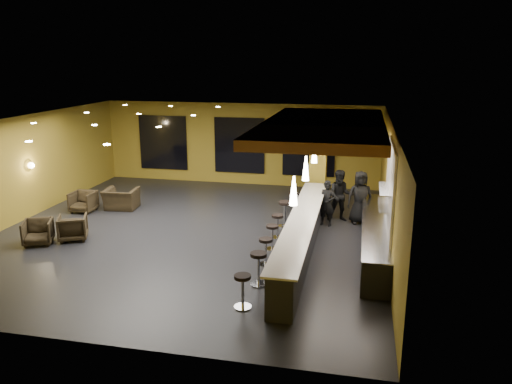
% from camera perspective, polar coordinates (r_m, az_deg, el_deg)
% --- Properties ---
extents(floor, '(12.00, 13.00, 0.10)m').
position_cam_1_polar(floor, '(16.08, -7.39, -4.72)').
color(floor, black).
rests_on(floor, ground).
extents(ceiling, '(12.00, 13.00, 0.10)m').
position_cam_1_polar(ceiling, '(15.24, -7.85, 8.12)').
color(ceiling, black).
extents(wall_back, '(12.00, 0.10, 3.50)m').
position_cam_1_polar(wall_back, '(21.71, -1.84, 5.53)').
color(wall_back, olive).
rests_on(wall_back, floor).
extents(wall_front, '(12.00, 0.10, 3.50)m').
position_cam_1_polar(wall_front, '(9.93, -20.35, -7.29)').
color(wall_front, olive).
rests_on(wall_front, floor).
extents(wall_left, '(0.10, 13.00, 3.50)m').
position_cam_1_polar(wall_left, '(18.46, -25.62, 2.31)').
color(wall_left, olive).
rests_on(wall_left, floor).
extents(wall_right, '(0.10, 13.00, 3.50)m').
position_cam_1_polar(wall_right, '(14.72, 15.19, 0.33)').
color(wall_right, olive).
rests_on(wall_right, floor).
extents(wood_soffit, '(3.60, 8.00, 0.28)m').
position_cam_1_polar(wood_soffit, '(15.41, 7.75, 7.49)').
color(wood_soffit, '#AF6833').
rests_on(wood_soffit, ceiling).
extents(window_left, '(2.20, 0.06, 2.40)m').
position_cam_1_polar(window_left, '(22.70, -10.56, 5.57)').
color(window_left, black).
rests_on(window_left, wall_back).
extents(window_center, '(2.20, 0.06, 2.40)m').
position_cam_1_polar(window_center, '(21.62, -1.91, 5.35)').
color(window_center, black).
rests_on(window_center, wall_back).
extents(window_right, '(2.20, 0.06, 2.40)m').
position_cam_1_polar(window_right, '(21.11, 6.05, 5.03)').
color(window_right, black).
rests_on(window_right, wall_back).
extents(tile_backsplash, '(0.06, 3.20, 2.40)m').
position_cam_1_polar(tile_backsplash, '(13.68, 15.08, 0.32)').
color(tile_backsplash, white).
rests_on(tile_backsplash, wall_right).
extents(bar_counter, '(0.60, 8.00, 1.00)m').
position_cam_1_polar(bar_counter, '(14.18, 5.28, -5.04)').
color(bar_counter, black).
rests_on(bar_counter, floor).
extents(bar_top, '(0.78, 8.10, 0.05)m').
position_cam_1_polar(bar_top, '(14.01, 5.34, -3.02)').
color(bar_top, silver).
rests_on(bar_top, bar_counter).
extents(prep_counter, '(0.70, 6.00, 0.86)m').
position_cam_1_polar(prep_counter, '(14.61, 13.36, -5.08)').
color(prep_counter, black).
rests_on(prep_counter, floor).
extents(prep_top, '(0.72, 6.00, 0.03)m').
position_cam_1_polar(prep_top, '(14.46, 13.47, -3.39)').
color(prep_top, silver).
rests_on(prep_top, prep_counter).
extents(wall_shelf_lower, '(0.30, 1.50, 0.03)m').
position_cam_1_polar(wall_shelf_lower, '(13.59, 14.42, -1.49)').
color(wall_shelf_lower, silver).
rests_on(wall_shelf_lower, wall_right).
extents(wall_shelf_upper, '(0.30, 1.50, 0.03)m').
position_cam_1_polar(wall_shelf_upper, '(13.47, 14.54, 0.34)').
color(wall_shelf_upper, silver).
rests_on(wall_shelf_upper, wall_right).
extents(column, '(0.60, 0.60, 3.50)m').
position_cam_1_polar(column, '(18.26, 7.12, 3.57)').
color(column, olive).
rests_on(column, floor).
extents(wall_sconce, '(0.22, 0.22, 0.22)m').
position_cam_1_polar(wall_sconce, '(18.74, -24.31, 2.79)').
color(wall_sconce, '#FFE5B2').
rests_on(wall_sconce, wall_left).
extents(pendant_0, '(0.20, 0.20, 0.70)m').
position_cam_1_polar(pendant_0, '(11.73, 4.32, 0.14)').
color(pendant_0, white).
rests_on(pendant_0, wood_soffit).
extents(pendant_1, '(0.20, 0.20, 0.70)m').
position_cam_1_polar(pendant_1, '(14.14, 5.71, 2.71)').
color(pendant_1, white).
rests_on(pendant_1, wood_soffit).
extents(pendant_2, '(0.20, 0.20, 0.70)m').
position_cam_1_polar(pendant_2, '(16.58, 6.69, 4.52)').
color(pendant_2, white).
rests_on(pendant_2, wood_soffit).
extents(staff_a, '(0.63, 0.49, 1.51)m').
position_cam_1_polar(staff_a, '(16.48, 8.11, -1.29)').
color(staff_a, black).
rests_on(staff_a, floor).
extents(staff_b, '(0.91, 0.74, 1.76)m').
position_cam_1_polar(staff_b, '(16.99, 9.63, -0.42)').
color(staff_b, black).
rests_on(staff_b, floor).
extents(staff_c, '(0.98, 0.76, 1.78)m').
position_cam_1_polar(staff_c, '(16.87, 11.81, -0.61)').
color(staff_c, black).
rests_on(staff_c, floor).
extents(armchair_a, '(1.06, 1.07, 0.74)m').
position_cam_1_polar(armchair_a, '(16.17, -23.65, -4.21)').
color(armchair_a, black).
rests_on(armchair_a, floor).
extents(armchair_b, '(1.10, 1.11, 0.76)m').
position_cam_1_polar(armchair_b, '(16.17, -20.21, -3.82)').
color(armchair_b, black).
rests_on(armchair_b, floor).
extents(armchair_c, '(0.81, 0.83, 0.75)m').
position_cam_1_polar(armchair_c, '(18.91, -19.13, -1.05)').
color(armchair_c, black).
rests_on(armchair_c, floor).
extents(armchair_d, '(1.25, 1.11, 0.75)m').
position_cam_1_polar(armchair_d, '(18.87, -15.15, -0.77)').
color(armchair_d, black).
rests_on(armchair_d, floor).
extents(bar_stool_0, '(0.40, 0.40, 0.78)m').
position_cam_1_polar(bar_stool_0, '(11.16, -1.54, -10.79)').
color(bar_stool_0, silver).
rests_on(bar_stool_0, floor).
extents(bar_stool_1, '(0.42, 0.42, 0.83)m').
position_cam_1_polar(bar_stool_1, '(12.19, 0.29, -8.28)').
color(bar_stool_1, silver).
rests_on(bar_stool_1, floor).
extents(bar_stool_2, '(0.38, 0.38, 0.74)m').
position_cam_1_polar(bar_stool_2, '(13.33, 1.11, -6.43)').
color(bar_stool_2, silver).
rests_on(bar_stool_2, floor).
extents(bar_stool_3, '(0.37, 0.37, 0.73)m').
position_cam_1_polar(bar_stool_3, '(14.38, 1.87, -4.82)').
color(bar_stool_3, silver).
rests_on(bar_stool_3, floor).
extents(bar_stool_4, '(0.38, 0.38, 0.75)m').
position_cam_1_polar(bar_stool_4, '(15.27, 2.47, -3.58)').
color(bar_stool_4, silver).
rests_on(bar_stool_4, floor).
extents(bar_stool_5, '(0.43, 0.43, 0.86)m').
position_cam_1_polar(bar_stool_5, '(16.27, 3.31, -2.14)').
color(bar_stool_5, silver).
rests_on(bar_stool_5, floor).
extents(bar_stool_6, '(0.41, 0.41, 0.80)m').
position_cam_1_polar(bar_stool_6, '(17.50, 4.35, -1.03)').
color(bar_stool_6, silver).
rests_on(bar_stool_6, floor).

